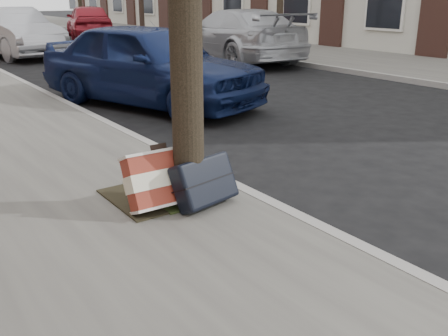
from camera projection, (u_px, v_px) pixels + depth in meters
ground at (401, 199)px, 4.82m from camera, size 120.00×120.00×0.00m
far_sidewalk at (207, 41)px, 20.60m from camera, size 4.00×70.00×0.12m
dirt_patch at (158, 195)px, 4.60m from camera, size 0.85×0.85×0.02m
suitcase_red at (165, 178)px, 4.28m from camera, size 0.68×0.39×0.52m
suitcase_navy at (204, 181)px, 4.31m from camera, size 0.63×0.44×0.46m
car_near_front at (150, 64)px, 8.67m from camera, size 3.01×4.59×1.45m
car_near_mid at (12, 32)px, 15.50m from camera, size 2.23×4.74×1.50m
car_far_front at (235, 35)px, 14.39m from camera, size 2.58×5.31×1.49m
car_far_back at (89, 21)px, 22.25m from camera, size 2.86×4.66×1.48m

